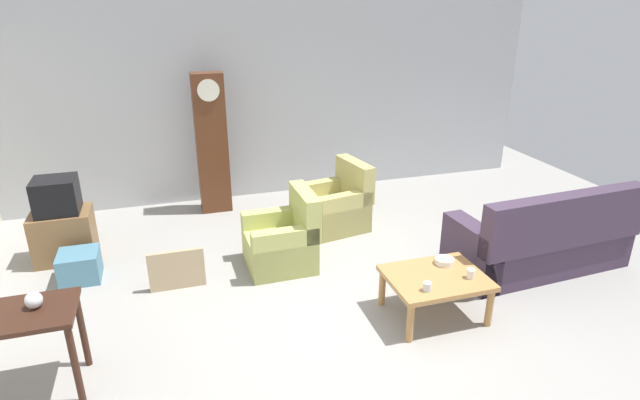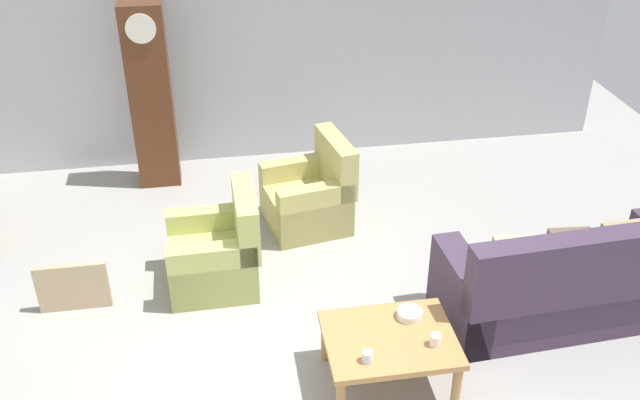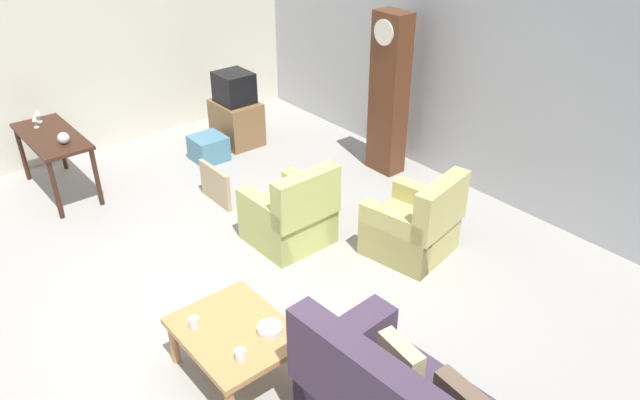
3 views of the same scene
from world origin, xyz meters
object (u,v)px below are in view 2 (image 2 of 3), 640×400
object	(u,v)px
grandfather_clock	(151,97)
bowl_white_stacked	(410,314)
cup_blue_rimmed	(367,357)
cup_white_porcelain	(435,340)
couch_floral	(569,284)
armchair_olive_near	(218,254)
coffee_table_wood	(390,343)
armchair_olive_far	(310,197)
framed_picture_leaning	(73,287)

from	to	relation	value
grandfather_clock	bowl_white_stacked	world-z (taller)	grandfather_clock
cup_blue_rimmed	cup_white_porcelain	bearing A→B (deg)	9.41
cup_white_porcelain	bowl_white_stacked	xyz separation A→B (m)	(-0.10, 0.33, -0.02)
cup_white_porcelain	bowl_white_stacked	distance (m)	0.34
couch_floral	armchair_olive_near	xyz separation A→B (m)	(-2.86, 0.96, -0.05)
grandfather_clock	coffee_table_wood	bearing A→B (deg)	-62.59
armchair_olive_far	cup_white_porcelain	xyz separation A→B (m)	(0.54, -2.43, 0.19)
armchair_olive_far	grandfather_clock	xyz separation A→B (m)	(-1.54, 1.13, 0.72)
armchair_olive_far	cup_blue_rimmed	distance (m)	2.53
armchair_olive_near	cup_white_porcelain	distance (m)	2.19
grandfather_clock	framed_picture_leaning	xyz separation A→B (m)	(-0.66, -2.16, -0.79)
armchair_olive_near	bowl_white_stacked	distance (m)	1.89
grandfather_clock	framed_picture_leaning	size ratio (longest dim) A/B	3.39
grandfather_clock	cup_white_porcelain	bearing A→B (deg)	-59.78
framed_picture_leaning	grandfather_clock	bearing A→B (deg)	72.88
bowl_white_stacked	armchair_olive_far	bearing A→B (deg)	101.85
grandfather_clock	bowl_white_stacked	xyz separation A→B (m)	(1.98, -3.24, -0.55)
armchair_olive_far	framed_picture_leaning	bearing A→B (deg)	-155.08
coffee_table_wood	cup_blue_rimmed	size ratio (longest dim) A/B	11.07
coffee_table_wood	framed_picture_leaning	size ratio (longest dim) A/B	1.60
framed_picture_leaning	bowl_white_stacked	distance (m)	2.87
armchair_olive_far	cup_blue_rimmed	xyz separation A→B (m)	(0.02, -2.52, 0.18)
armchair_olive_near	bowl_white_stacked	xyz separation A→B (m)	(1.41, -1.26, 0.17)
couch_floral	framed_picture_leaning	xyz separation A→B (m)	(-4.10, 0.78, -0.13)
armchair_olive_near	bowl_white_stacked	world-z (taller)	armchair_olive_near
coffee_table_wood	grandfather_clock	size ratio (longest dim) A/B	0.47
armchair_olive_near	grandfather_clock	world-z (taller)	grandfather_clock
coffee_table_wood	armchair_olive_far	bearing A→B (deg)	96.05
framed_picture_leaning	cup_white_porcelain	xyz separation A→B (m)	(2.74, -1.41, 0.27)
cup_white_porcelain	coffee_table_wood	bearing A→B (deg)	155.55
couch_floral	coffee_table_wood	world-z (taller)	couch_floral
armchair_olive_near	armchair_olive_far	bearing A→B (deg)	41.30
cup_white_porcelain	grandfather_clock	bearing A→B (deg)	120.22
cup_white_porcelain	bowl_white_stacked	bearing A→B (deg)	106.88
coffee_table_wood	bowl_white_stacked	size ratio (longest dim) A/B	4.95
armchair_olive_far	framed_picture_leaning	size ratio (longest dim) A/B	1.53
couch_floral	grandfather_clock	distance (m)	4.57
couch_floral	cup_white_porcelain	size ratio (longest dim) A/B	22.88
coffee_table_wood	cup_blue_rimmed	xyz separation A→B (m)	(-0.22, -0.22, 0.11)
couch_floral	cup_white_porcelain	distance (m)	1.50
couch_floral	grandfather_clock	bearing A→B (deg)	139.42
grandfather_clock	cup_blue_rimmed	bearing A→B (deg)	-66.87
coffee_table_wood	cup_blue_rimmed	distance (m)	0.33
framed_picture_leaning	cup_white_porcelain	size ratio (longest dim) A/B	6.40
armchair_olive_near	cup_blue_rimmed	world-z (taller)	armchair_olive_near
cup_white_porcelain	bowl_white_stacked	world-z (taller)	cup_white_porcelain
armchair_olive_near	framed_picture_leaning	distance (m)	1.25
couch_floral	armchair_olive_near	size ratio (longest dim) A/B	2.33
cup_white_porcelain	cup_blue_rimmed	xyz separation A→B (m)	(-0.52, -0.09, -0.00)
couch_floral	cup_white_porcelain	bearing A→B (deg)	-155.12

